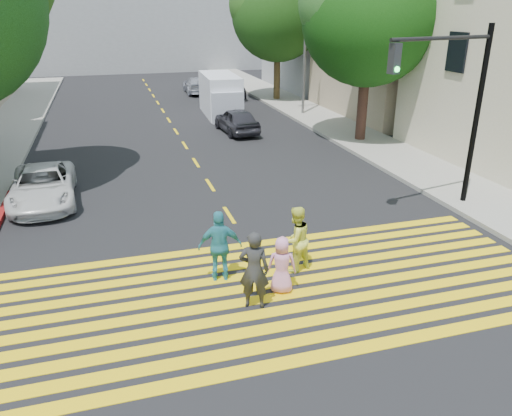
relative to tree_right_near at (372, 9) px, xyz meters
name	(u,v)px	position (x,y,z in m)	size (l,w,h in m)	color
ground	(296,321)	(-8.43, -13.26, -6.04)	(120.00, 120.00, 0.00)	black
sidewalk_left	(13,124)	(-16.93, 8.74, -5.96)	(3.00, 40.00, 0.15)	gray
sidewalk_right	(347,132)	(0.07, 1.74, -5.96)	(3.00, 60.00, 0.15)	gray
crosswalk	(277,290)	(-8.43, -11.99, -6.03)	(13.40, 5.30, 0.01)	yellow
lane_line	(166,115)	(-8.43, 9.24, -6.03)	(0.12, 34.40, 0.01)	yellow
building_right_tan	(422,28)	(6.57, 5.74, -1.04)	(10.00, 10.00, 10.00)	tan
building_right_grey	(341,23)	(6.57, 16.74, -1.04)	(10.00, 10.00, 10.00)	gray
backdrop_block	(131,9)	(-8.43, 34.74, -0.04)	(30.00, 8.00, 12.00)	gray
tree_right_near	(372,9)	(0.00, 0.00, 0.00)	(8.21, 7.95, 8.92)	black
tree_right_far	(279,9)	(-0.18, 12.21, -0.01)	(8.16, 7.88, 8.92)	#423115
pedestrian_man	(254,270)	(-9.12, -12.46, -5.14)	(0.65, 0.43, 1.79)	#282829
pedestrian_woman	(296,239)	(-7.69, -11.18, -5.19)	(0.82, 0.64, 1.69)	#DDE64E
pedestrian_child	(282,265)	(-8.35, -12.04, -5.36)	(0.66, 0.43, 1.36)	pink
pedestrian_extra	(220,246)	(-9.57, -11.11, -5.16)	(1.03, 0.43, 1.76)	teal
white_sedan	(43,186)	(-14.12, -4.47, -5.43)	(2.01, 4.35, 1.21)	silver
dark_car_near	(237,120)	(-5.40, 3.53, -5.38)	(1.54, 3.83, 1.31)	#26252C
silver_car	(196,85)	(-5.12, 16.96, -5.42)	(1.72, 4.24, 1.23)	#A4A7B5
dark_car_parked	(230,88)	(-3.11, 14.42, -5.36)	(1.44, 4.14, 1.36)	black
white_van	(221,97)	(-5.17, 8.21, -4.90)	(2.15, 5.17, 2.40)	white
traffic_signal	(456,95)	(-1.76, -8.77, -2.35)	(3.84, 1.02, 5.70)	black
street_lamp	(303,34)	(-0.59, 6.75, -1.31)	(1.86, 0.53, 8.24)	slate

